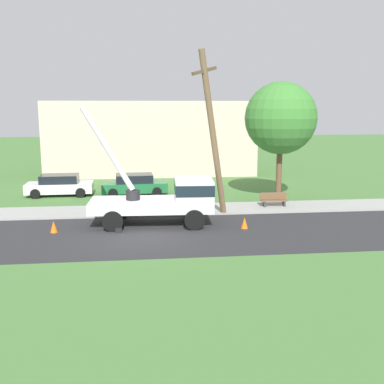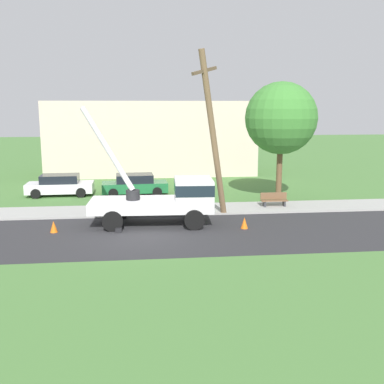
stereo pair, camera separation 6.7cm
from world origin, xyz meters
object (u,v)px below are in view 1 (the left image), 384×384
park_bench (274,200)px  utility_truck (168,197)px  parked_sedan_green (134,185)px  roadside_tree_near (281,118)px  leaning_utility_pole (213,134)px  traffic_cone_ahead (244,223)px  traffic_cone_behind (54,227)px  parked_sedan_white (60,185)px

park_bench → utility_truck: bearing=-154.4°
parked_sedan_green → roadside_tree_near: size_ratio=0.60×
leaning_utility_pole → traffic_cone_ahead: (1.23, -2.46, -4.27)m
utility_truck → parked_sedan_green: utility_truck is taller
utility_truck → roadside_tree_near: (7.33, 4.99, 3.81)m
traffic_cone_ahead → parked_sedan_green: size_ratio=0.12×
traffic_cone_behind → parked_sedan_white: bearing=97.8°
utility_truck → traffic_cone_behind: utility_truck is taller
parked_sedan_white → traffic_cone_behind: bearing=-82.2°
traffic_cone_ahead → roadside_tree_near: roadside_tree_near is taller
parked_sedan_white → parked_sedan_green: (5.03, -0.35, 0.00)m
utility_truck → parked_sedan_white: utility_truck is taller
roadside_tree_near → parked_sedan_white: bearing=166.5°
traffic_cone_behind → roadside_tree_near: size_ratio=0.07×
roadside_tree_near → traffic_cone_behind: bearing=-155.1°
park_bench → roadside_tree_near: roadside_tree_near is taller
traffic_cone_behind → park_bench: size_ratio=0.35×
utility_truck → traffic_cone_behind: size_ratio=12.06×
utility_truck → roadside_tree_near: bearing=34.3°
leaning_utility_pole → traffic_cone_behind: size_ratio=15.80×
parked_sedan_green → park_bench: parked_sedan_green is taller
traffic_cone_behind → roadside_tree_near: roadside_tree_near is taller
utility_truck → traffic_cone_ahead: (3.70, -1.30, -1.13)m
traffic_cone_behind → parked_sedan_green: (3.75, 9.05, 0.43)m
traffic_cone_behind → parked_sedan_white: parked_sedan_white is taller
leaning_utility_pole → roadside_tree_near: 6.23m
parked_sedan_white → roadside_tree_near: size_ratio=0.59×
park_bench → traffic_cone_ahead: bearing=-122.4°
utility_truck → parked_sedan_white: size_ratio=1.52×
parked_sedan_green → park_bench: bearing=-30.7°
traffic_cone_behind → park_bench: bearing=18.8°
roadside_tree_near → traffic_cone_ahead: bearing=-120.0°
parked_sedan_white → park_bench: (13.35, -5.29, -0.25)m
traffic_cone_ahead → roadside_tree_near: 8.78m
leaning_utility_pole → roadside_tree_near: size_ratio=1.18×
leaning_utility_pole → traffic_cone_ahead: leaning_utility_pole is taller
utility_truck → parked_sedan_green: size_ratio=1.50×
traffic_cone_ahead → leaning_utility_pole: bearing=116.6°
utility_truck → traffic_cone_ahead: bearing=-19.3°
leaning_utility_pole → parked_sedan_white: size_ratio=1.99×
traffic_cone_behind → parked_sedan_white: (-1.28, 9.40, 0.43)m
utility_truck → park_bench: size_ratio=4.22×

